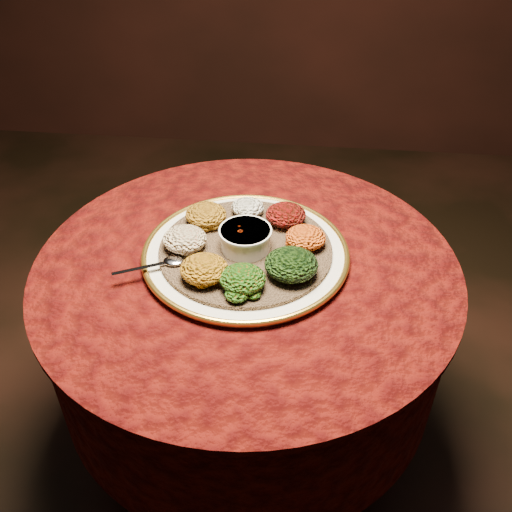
# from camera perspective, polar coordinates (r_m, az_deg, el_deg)

# --- Properties ---
(table) EXTENTS (0.96, 0.96, 0.73)m
(table) POSITION_cam_1_polar(r_m,az_deg,el_deg) (1.40, -0.89, -6.36)
(table) COLOR black
(table) RESTS_ON ground
(platter) EXTENTS (0.47, 0.47, 0.02)m
(platter) POSITION_cam_1_polar(r_m,az_deg,el_deg) (1.29, -1.04, 0.30)
(platter) COLOR beige
(platter) RESTS_ON table
(injera) EXTENTS (0.50, 0.50, 0.01)m
(injera) POSITION_cam_1_polar(r_m,az_deg,el_deg) (1.28, -1.05, 0.68)
(injera) COLOR brown
(injera) RESTS_ON platter
(stew_bowl) EXTENTS (0.12, 0.12, 0.05)m
(stew_bowl) POSITION_cam_1_polar(r_m,az_deg,el_deg) (1.26, -1.07, 1.88)
(stew_bowl) COLOR silver
(stew_bowl) RESTS_ON injera
(spoon) EXTENTS (0.15, 0.08, 0.01)m
(spoon) POSITION_cam_1_polar(r_m,az_deg,el_deg) (1.25, -8.74, -0.60)
(spoon) COLOR silver
(spoon) RESTS_ON injera
(portion_ayib) EXTENTS (0.08, 0.07, 0.04)m
(portion_ayib) POSITION_cam_1_polar(r_m,az_deg,el_deg) (1.38, -0.85, 4.89)
(portion_ayib) COLOR white
(portion_ayib) RESTS_ON injera
(portion_kitfo) EXTENTS (0.10, 0.09, 0.05)m
(portion_kitfo) POSITION_cam_1_polar(r_m,az_deg,el_deg) (1.35, 2.99, 4.15)
(portion_kitfo) COLOR black
(portion_kitfo) RESTS_ON injera
(portion_tikil) EXTENTS (0.09, 0.09, 0.04)m
(portion_tikil) POSITION_cam_1_polar(r_m,az_deg,el_deg) (1.28, 4.99, 1.85)
(portion_tikil) COLOR #AF5E0E
(portion_tikil) RESTS_ON injera
(portion_gomen) EXTENTS (0.11, 0.11, 0.05)m
(portion_gomen) POSITION_cam_1_polar(r_m,az_deg,el_deg) (1.19, 3.56, -0.84)
(portion_gomen) COLOR black
(portion_gomen) RESTS_ON injera
(portion_mixveg) EXTENTS (0.10, 0.09, 0.05)m
(portion_mixveg) POSITION_cam_1_polar(r_m,az_deg,el_deg) (1.16, -1.35, -2.30)
(portion_mixveg) COLOR #A1370A
(portion_mixveg) RESTS_ON injera
(portion_kik) EXTENTS (0.10, 0.10, 0.05)m
(portion_kik) POSITION_cam_1_polar(r_m,az_deg,el_deg) (1.19, -5.21, -1.31)
(portion_kik) COLOR #A05D0E
(portion_kik) RESTS_ON injera
(portion_timatim) EXTENTS (0.10, 0.09, 0.05)m
(portion_timatim) POSITION_cam_1_polar(r_m,az_deg,el_deg) (1.28, -7.13, 1.69)
(portion_timatim) COLOR maroon
(portion_timatim) RESTS_ON injera
(portion_shiro) EXTENTS (0.10, 0.09, 0.05)m
(portion_shiro) POSITION_cam_1_polar(r_m,az_deg,el_deg) (1.35, -5.03, 4.13)
(portion_shiro) COLOR #915E11
(portion_shiro) RESTS_ON injera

